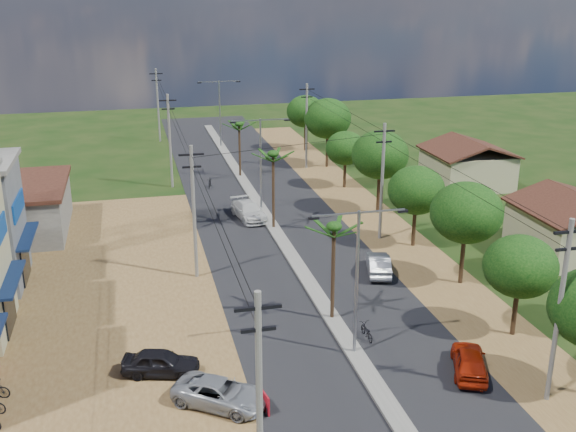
% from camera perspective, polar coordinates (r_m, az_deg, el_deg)
% --- Properties ---
extents(ground, '(160.00, 160.00, 0.00)m').
position_cam_1_polar(ground, '(36.48, 5.61, -11.57)').
color(ground, black).
rests_on(ground, ground).
extents(road, '(12.00, 110.00, 0.04)m').
position_cam_1_polar(road, '(49.44, 0.01, -3.01)').
color(road, black).
rests_on(road, ground).
extents(median, '(1.00, 90.00, 0.18)m').
position_cam_1_polar(median, '(52.14, -0.76, -1.74)').
color(median, '#605E56').
rests_on(median, ground).
extents(dirt_lot_west, '(18.00, 46.00, 0.04)m').
position_cam_1_polar(dirt_lot_west, '(42.11, -18.11, -8.07)').
color(dirt_lot_west, brown).
rests_on(dirt_lot_west, ground).
extents(dirt_shoulder_east, '(5.00, 90.00, 0.03)m').
position_cam_1_polar(dirt_shoulder_east, '(51.94, 9.17, -2.16)').
color(dirt_shoulder_east, brown).
rests_on(dirt_shoulder_east, ground).
extents(house_east_near, '(7.60, 7.50, 4.60)m').
position_cam_1_polar(house_east_near, '(52.61, 23.08, -0.45)').
color(house_east_near, tan).
rests_on(house_east_near, ground).
extents(house_east_far, '(7.60, 7.50, 4.60)m').
position_cam_1_polar(house_east_far, '(67.69, 14.95, 4.49)').
color(house_east_far, tan).
rests_on(house_east_far, ground).
extents(tree_east_b, '(4.00, 4.00, 5.83)m').
position_cam_1_polar(tree_east_b, '(38.49, 19.06, -4.06)').
color(tree_east_b, black).
rests_on(tree_east_b, ground).
extents(tree_east_c, '(4.60, 4.60, 6.83)m').
position_cam_1_polar(tree_east_c, '(44.05, 14.86, 0.27)').
color(tree_east_c, black).
rests_on(tree_east_c, ground).
extents(tree_east_d, '(4.20, 4.20, 6.13)m').
position_cam_1_polar(tree_east_d, '(50.05, 10.81, 2.16)').
color(tree_east_d, black).
rests_on(tree_east_d, ground).
extents(tree_east_e, '(4.80, 4.80, 7.14)m').
position_cam_1_polar(tree_east_e, '(57.05, 7.80, 5.15)').
color(tree_east_e, black).
rests_on(tree_east_e, ground).
extents(tree_east_f, '(3.80, 3.80, 5.52)m').
position_cam_1_polar(tree_east_f, '(64.52, 4.89, 5.75)').
color(tree_east_f, black).
rests_on(tree_east_f, ground).
extents(tree_east_g, '(5.00, 5.00, 7.38)m').
position_cam_1_polar(tree_east_g, '(71.88, 3.38, 8.23)').
color(tree_east_g, black).
rests_on(tree_east_g, ground).
extents(tree_east_h, '(4.40, 4.40, 6.52)m').
position_cam_1_polar(tree_east_h, '(79.48, 1.49, 8.84)').
color(tree_east_h, black).
rests_on(tree_east_h, ground).
extents(palm_median_near, '(2.00, 2.00, 6.15)m').
position_cam_1_polar(palm_median_near, '(37.56, 3.91, -1.25)').
color(palm_median_near, black).
rests_on(palm_median_near, ground).
extents(palm_median_mid, '(2.00, 2.00, 6.55)m').
position_cam_1_polar(palm_median_mid, '(52.29, -1.27, 4.98)').
color(palm_median_mid, black).
rests_on(palm_median_mid, ground).
extents(palm_median_far, '(2.00, 2.00, 5.85)m').
position_cam_1_polar(palm_median_far, '(67.79, -4.16, 7.59)').
color(palm_median_far, black).
rests_on(palm_median_far, ground).
extents(streetlight_near, '(5.10, 0.18, 8.00)m').
position_cam_1_polar(streetlight_near, '(34.32, 5.86, -4.66)').
color(streetlight_near, gray).
rests_on(streetlight_near, ground).
extents(streetlight_mid, '(5.10, 0.18, 8.00)m').
position_cam_1_polar(streetlight_mid, '(57.31, -2.33, 5.06)').
color(streetlight_mid, gray).
rests_on(streetlight_mid, ground).
extents(streetlight_far, '(5.10, 0.18, 8.00)m').
position_cam_1_polar(streetlight_far, '(81.50, -5.80, 9.10)').
color(streetlight_far, gray).
rests_on(streetlight_far, ground).
extents(utility_pole_w_a, '(1.60, 0.24, 9.00)m').
position_cam_1_polar(utility_pole_w_a, '(24.19, -2.43, -15.52)').
color(utility_pole_w_a, '#605E56').
rests_on(utility_pole_w_a, ground).
extents(utility_pole_w_b, '(1.60, 0.24, 9.00)m').
position_cam_1_polar(utility_pole_w_b, '(43.97, -7.98, 0.55)').
color(utility_pole_w_b, '#605E56').
rests_on(utility_pole_w_b, ground).
extents(utility_pole_w_c, '(1.60, 0.24, 9.00)m').
position_cam_1_polar(utility_pole_w_c, '(65.19, -9.97, 6.45)').
color(utility_pole_w_c, '#605E56').
rests_on(utility_pole_w_c, ground).
extents(utility_pole_w_d, '(1.60, 0.24, 9.00)m').
position_cam_1_polar(utility_pole_w_d, '(85.81, -10.96, 9.33)').
color(utility_pole_w_d, '#605E56').
rests_on(utility_pole_w_d, ground).
extents(utility_pole_e_a, '(1.60, 0.24, 9.00)m').
position_cam_1_polar(utility_pole_e_a, '(32.79, 22.00, -7.24)').
color(utility_pole_e_a, '#605E56').
rests_on(utility_pole_e_a, ground).
extents(utility_pole_e_b, '(1.60, 0.24, 9.00)m').
position_cam_1_polar(utility_pole_e_b, '(50.98, 7.98, 3.11)').
color(utility_pole_e_b, '#605E56').
rests_on(utility_pole_e_b, ground).
extents(utility_pole_e_c, '(1.60, 0.24, 9.00)m').
position_cam_1_polar(utility_pole_e_c, '(71.35, 1.58, 7.78)').
color(utility_pole_e_c, '#605E56').
rests_on(utility_pole_e_c, ground).
extents(car_red_near, '(2.99, 4.30, 1.36)m').
position_cam_1_polar(car_red_near, '(35.55, 15.12, -11.80)').
color(car_red_near, '#971B08').
rests_on(car_red_near, ground).
extents(car_silver_mid, '(2.47, 4.32, 1.35)m').
position_cam_1_polar(car_silver_mid, '(45.88, 7.67, -4.09)').
color(car_silver_mid, gray).
rests_on(car_silver_mid, ground).
extents(car_white_far, '(2.72, 5.07, 1.40)m').
position_cam_1_polar(car_white_far, '(56.18, -3.35, 0.42)').
color(car_white_far, '#BABBB6').
rests_on(car_white_far, ground).
extents(car_parked_silver, '(4.87, 4.27, 1.25)m').
position_cam_1_polar(car_parked_silver, '(32.22, -5.74, -14.76)').
color(car_parked_silver, gray).
rests_on(car_parked_silver, ground).
extents(car_parked_dark, '(4.10, 2.50, 1.31)m').
position_cam_1_polar(car_parked_dark, '(34.86, -10.71, -12.15)').
color(car_parked_dark, black).
rests_on(car_parked_dark, ground).
extents(moto_rider_east, '(0.60, 1.62, 0.84)m').
position_cam_1_polar(moto_rider_east, '(37.80, 6.67, -9.72)').
color(moto_rider_east, black).
rests_on(moto_rider_east, ground).
extents(moto_rider_west_a, '(0.62, 1.73, 0.90)m').
position_cam_1_polar(moto_rider_west_a, '(55.04, -2.79, -0.24)').
color(moto_rider_west_a, black).
rests_on(moto_rider_west_a, ground).
extents(moto_rider_west_b, '(0.80, 1.64, 0.95)m').
position_cam_1_polar(moto_rider_west_b, '(65.32, -6.63, 2.76)').
color(moto_rider_west_b, black).
rests_on(moto_rider_west_b, ground).
extents(roadside_sign, '(0.29, 1.17, 0.98)m').
position_cam_1_polar(roadside_sign, '(31.84, -2.03, -15.43)').
color(roadside_sign, maroon).
rests_on(roadside_sign, ground).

